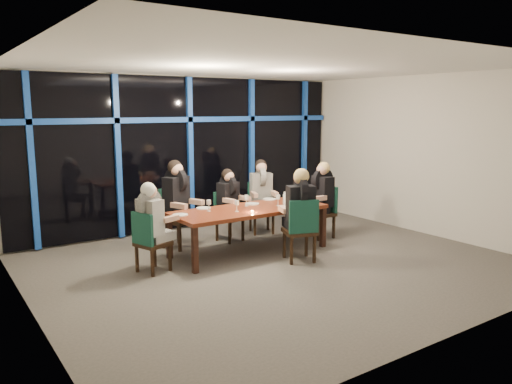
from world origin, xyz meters
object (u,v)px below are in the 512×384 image
at_px(wine_bottle, 305,195).
at_px(water_pitcher, 286,200).
at_px(chair_far_right, 260,204).
at_px(diner_far_mid, 229,194).
at_px(chair_far_mid, 227,213).
at_px(chair_near_mid, 301,227).
at_px(chair_far_left, 175,214).
at_px(diner_end_right, 321,189).
at_px(diner_near_mid, 300,201).
at_px(diner_far_left, 178,191).
at_px(chair_end_right, 324,209).
at_px(chair_end_left, 149,239).
at_px(diner_end_left, 152,214).
at_px(diner_far_right, 262,185).
at_px(dining_table, 249,212).

height_order(wine_bottle, water_pitcher, wine_bottle).
distance_m(chair_far_right, diner_far_mid, 0.94).
xyz_separation_m(chair_far_mid, diner_far_mid, (0.02, -0.07, 0.36)).
bearing_deg(chair_far_right, chair_near_mid, -86.90).
height_order(chair_far_mid, chair_near_mid, chair_near_mid).
distance_m(chair_far_left, diner_end_right, 2.69).
bearing_deg(chair_far_right, diner_near_mid, -86.74).
height_order(chair_far_right, chair_near_mid, chair_near_mid).
distance_m(diner_far_left, water_pitcher, 1.84).
relative_size(chair_end_right, chair_near_mid, 0.96).
relative_size(chair_far_mid, chair_end_left, 0.98).
relative_size(diner_far_left, water_pitcher, 5.46).
bearing_deg(diner_end_left, diner_near_mid, -128.77).
bearing_deg(chair_near_mid, chair_far_left, -36.61).
relative_size(chair_near_mid, water_pitcher, 5.45).
bearing_deg(diner_far_left, chair_far_right, -17.40).
bearing_deg(chair_end_left, diner_far_left, -62.25).
distance_m(diner_far_mid, diner_far_right, 0.84).
bearing_deg(diner_far_left, dining_table, -69.52).
distance_m(diner_far_left, diner_end_right, 2.61).
distance_m(diner_end_right, wine_bottle, 0.53).
bearing_deg(chair_end_left, chair_far_left, -59.02).
xyz_separation_m(diner_far_right, diner_end_right, (0.69, -0.92, -0.00)).
xyz_separation_m(chair_far_left, chair_end_right, (2.57, -0.96, -0.04)).
height_order(chair_far_right, diner_near_mid, diner_near_mid).
bearing_deg(chair_far_right, chair_far_mid, -148.85).
bearing_deg(chair_far_left, diner_near_mid, -76.68).
bearing_deg(chair_far_left, diner_end_right, -42.23).
relative_size(chair_near_mid, diner_far_left, 1.00).
bearing_deg(chair_end_right, diner_far_right, -138.02).
distance_m(dining_table, wine_bottle, 1.14).
relative_size(chair_far_mid, diner_near_mid, 0.91).
bearing_deg(dining_table, diner_end_right, 2.19).
relative_size(chair_end_left, diner_far_right, 0.97).
height_order(diner_far_left, wine_bottle, diner_far_left).
xyz_separation_m(chair_end_left, water_pitcher, (2.45, -0.07, 0.33)).
bearing_deg(wine_bottle, chair_far_left, 150.98).
distance_m(diner_end_right, water_pitcher, 0.98).
relative_size(chair_far_right, diner_far_left, 0.96).
relative_size(chair_far_mid, diner_far_left, 0.89).
distance_m(chair_end_left, chair_end_right, 3.50).
relative_size(chair_end_right, diner_far_left, 0.96).
distance_m(chair_far_right, diner_near_mid, 2.00).
distance_m(diner_far_left, diner_end_left, 1.31).
distance_m(chair_end_left, chair_near_mid, 2.32).
height_order(chair_far_mid, diner_far_right, diner_far_right).
bearing_deg(diner_end_left, diner_far_left, -60.67).
relative_size(diner_far_mid, diner_near_mid, 0.89).
bearing_deg(chair_end_left, diner_end_left, -90.00).
bearing_deg(dining_table, diner_end_left, -178.98).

